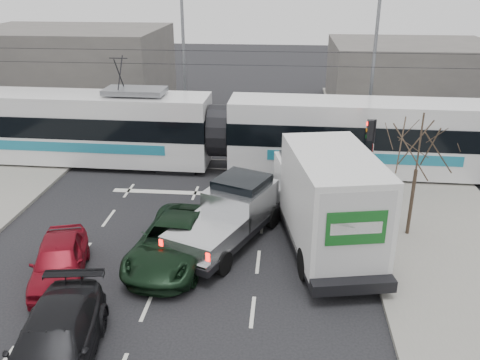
# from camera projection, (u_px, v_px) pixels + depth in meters

# --- Properties ---
(ground) EXTENTS (120.00, 120.00, 0.00)m
(ground) POSITION_uv_depth(u_px,v_px,m) (213.00, 260.00, 18.94)
(ground) COLOR black
(ground) RESTS_ON ground
(sidewalk_right) EXTENTS (6.00, 60.00, 0.15)m
(sidewalk_right) POSITION_uv_depth(u_px,v_px,m) (462.00, 270.00, 18.16)
(sidewalk_right) COLOR gray
(sidewalk_right) RESTS_ON ground
(rails) EXTENTS (60.00, 1.60, 0.03)m
(rails) POSITION_uv_depth(u_px,v_px,m) (238.00, 165.00, 28.14)
(rails) COLOR #33302D
(rails) RESTS_ON ground
(building_left) EXTENTS (14.00, 10.00, 6.00)m
(building_left) POSITION_uv_depth(u_px,v_px,m) (72.00, 68.00, 39.22)
(building_left) COLOR #635E5A
(building_left) RESTS_ON ground
(building_right) EXTENTS (12.00, 10.00, 5.00)m
(building_right) POSITION_uv_depth(u_px,v_px,m) (410.00, 76.00, 39.07)
(building_right) COLOR #635E5A
(building_right) RESTS_ON ground
(bare_tree) EXTENTS (2.40, 2.40, 5.00)m
(bare_tree) POSITION_uv_depth(u_px,v_px,m) (419.00, 148.00, 19.16)
(bare_tree) COLOR #47382B
(bare_tree) RESTS_ON ground
(traffic_signal) EXTENTS (0.44, 0.44, 3.60)m
(traffic_signal) POSITION_uv_depth(u_px,v_px,m) (371.00, 141.00, 23.33)
(traffic_signal) COLOR black
(traffic_signal) RESTS_ON ground
(street_lamp_near) EXTENTS (2.38, 0.25, 9.00)m
(street_lamp_near) POSITION_uv_depth(u_px,v_px,m) (370.00, 62.00, 29.26)
(street_lamp_near) COLOR slate
(street_lamp_near) RESTS_ON ground
(street_lamp_far) EXTENTS (2.38, 0.25, 9.00)m
(street_lamp_far) POSITION_uv_depth(u_px,v_px,m) (181.00, 54.00, 32.06)
(street_lamp_far) COLOR slate
(street_lamp_far) RESTS_ON ground
(catenary) EXTENTS (60.00, 0.20, 7.00)m
(catenary) POSITION_uv_depth(u_px,v_px,m) (238.00, 96.00, 26.66)
(catenary) COLOR black
(catenary) RESTS_ON ground
(tram) EXTENTS (28.62, 3.47, 5.83)m
(tram) POSITION_uv_depth(u_px,v_px,m) (218.00, 132.00, 26.93)
(tram) COLOR white
(tram) RESTS_ON ground
(silver_pickup) EXTENTS (4.53, 6.74, 2.33)m
(silver_pickup) POSITION_uv_depth(u_px,v_px,m) (232.00, 212.00, 20.05)
(silver_pickup) COLOR black
(silver_pickup) RESTS_ON ground
(box_truck) EXTENTS (4.25, 8.42, 4.02)m
(box_truck) POSITION_uv_depth(u_px,v_px,m) (326.00, 200.00, 19.12)
(box_truck) COLOR black
(box_truck) RESTS_ON ground
(navy_pickup) EXTENTS (3.34, 6.02, 2.40)m
(navy_pickup) POSITION_uv_depth(u_px,v_px,m) (313.00, 186.00, 22.36)
(navy_pickup) COLOR black
(navy_pickup) RESTS_ON ground
(green_car) EXTENTS (3.08, 5.76, 1.54)m
(green_car) POSITION_uv_depth(u_px,v_px,m) (174.00, 241.00, 18.65)
(green_car) COLOR black
(green_car) RESTS_ON ground
(red_car) EXTENTS (2.84, 4.61, 1.46)m
(red_car) POSITION_uv_depth(u_px,v_px,m) (59.00, 260.00, 17.51)
(red_car) COLOR maroon
(red_car) RESTS_ON ground
(dark_car) EXTENTS (2.90, 5.57, 1.54)m
(dark_car) POSITION_uv_depth(u_px,v_px,m) (53.00, 346.00, 13.45)
(dark_car) COLOR black
(dark_car) RESTS_ON ground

